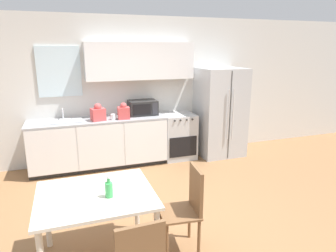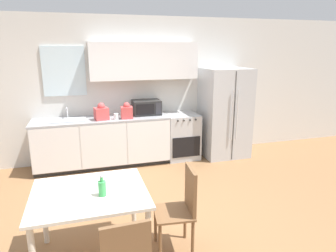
% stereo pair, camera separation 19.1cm
% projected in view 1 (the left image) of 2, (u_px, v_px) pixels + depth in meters
% --- Properties ---
extents(ground_plane, '(12.00, 12.00, 0.00)m').
position_uv_depth(ground_plane, '(155.00, 218.00, 3.86)').
color(ground_plane, olive).
extents(wall_back, '(12.00, 0.38, 2.70)m').
position_uv_depth(wall_back, '(122.00, 85.00, 5.61)').
color(wall_back, silver).
rests_on(wall_back, ground_plane).
extents(kitchen_counter, '(2.41, 0.64, 0.90)m').
position_uv_depth(kitchen_counter, '(99.00, 143.00, 5.42)').
color(kitchen_counter, '#333333').
rests_on(kitchen_counter, ground_plane).
extents(oven_range, '(0.63, 0.63, 0.88)m').
position_uv_depth(oven_range, '(177.00, 136.00, 5.91)').
color(oven_range, '#B7BABC').
rests_on(oven_range, ground_plane).
extents(refrigerator, '(0.87, 0.81, 1.74)m').
position_uv_depth(refrigerator, '(220.00, 112.00, 6.01)').
color(refrigerator, silver).
rests_on(refrigerator, ground_plane).
extents(kitchen_sink, '(0.62, 0.40, 0.21)m').
position_uv_depth(kitchen_sink, '(63.00, 121.00, 5.13)').
color(kitchen_sink, '#B7BABC').
rests_on(kitchen_sink, kitchen_counter).
extents(microwave, '(0.52, 0.38, 0.27)m').
position_uv_depth(microwave, '(143.00, 108.00, 5.63)').
color(microwave, '#282828').
rests_on(microwave, kitchen_counter).
extents(coffee_mug, '(0.12, 0.09, 0.10)m').
position_uv_depth(coffee_mug, '(114.00, 117.00, 5.24)').
color(coffee_mug, white).
rests_on(coffee_mug, kitchen_counter).
extents(grocery_bag_0, '(0.22, 0.19, 0.29)m').
position_uv_depth(grocery_bag_0, '(124.00, 112.00, 5.29)').
color(grocery_bag_0, '#D14C4C').
rests_on(grocery_bag_0, kitchen_counter).
extents(grocery_bag_1, '(0.26, 0.23, 0.30)m').
position_uv_depth(grocery_bag_1, '(98.00, 113.00, 5.17)').
color(grocery_bag_1, '#D14C4C').
rests_on(grocery_bag_1, kitchen_counter).
extents(dining_table, '(1.11, 0.94, 0.75)m').
position_uv_depth(dining_table, '(96.00, 203.00, 2.93)').
color(dining_table, beige).
rests_on(dining_table, ground_plane).
extents(dining_chair_side, '(0.44, 0.44, 0.93)m').
position_uv_depth(dining_chair_side, '(188.00, 203.00, 3.16)').
color(dining_chair_side, brown).
rests_on(dining_chair_side, ground_plane).
extents(drink_bottle, '(0.07, 0.07, 0.21)m').
position_uv_depth(drink_bottle, '(109.00, 189.00, 2.82)').
color(drink_bottle, '#3FB259').
rests_on(drink_bottle, dining_table).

